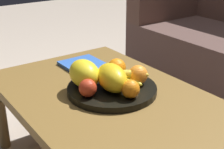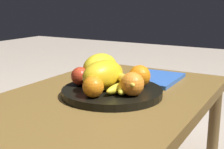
{
  "view_description": "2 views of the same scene",
  "coord_description": "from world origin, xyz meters",
  "px_view_note": "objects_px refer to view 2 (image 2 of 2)",
  "views": [
    {
      "loc": [
        0.89,
        -0.64,
        0.95
      ],
      "look_at": [
        -0.06,
        0.03,
        0.46
      ],
      "focal_mm": 52.5,
      "sensor_mm": 36.0,
      "label": 1
    },
    {
      "loc": [
        0.85,
        0.55,
        0.71
      ],
      "look_at": [
        -0.06,
        0.03,
        0.46
      ],
      "focal_mm": 49.92,
      "sensor_mm": 36.0,
      "label": 2
    }
  ],
  "objects_px": {
    "banana_bunch": "(124,85)",
    "orange_left": "(132,84)",
    "fruit_bowl": "(112,92)",
    "coffee_table": "(97,110)",
    "magazine": "(155,79)",
    "orange_front": "(140,76)",
    "melon_smaller_beside": "(100,68)",
    "orange_back": "(93,87)",
    "melon_large_front": "(103,75)",
    "apple_front": "(80,76)"
  },
  "relations": [
    {
      "from": "orange_front",
      "to": "banana_bunch",
      "type": "height_order",
      "value": "orange_front"
    },
    {
      "from": "melon_smaller_beside",
      "to": "apple_front",
      "type": "relative_size",
      "value": 2.35
    },
    {
      "from": "fruit_bowl",
      "to": "orange_front",
      "type": "bearing_deg",
      "value": 133.54
    },
    {
      "from": "orange_left",
      "to": "orange_back",
      "type": "bearing_deg",
      "value": -52.18
    },
    {
      "from": "coffee_table",
      "to": "banana_bunch",
      "type": "bearing_deg",
      "value": 112.17
    },
    {
      "from": "melon_smaller_beside",
      "to": "orange_back",
      "type": "relative_size",
      "value": 2.29
    },
    {
      "from": "orange_left",
      "to": "magazine",
      "type": "height_order",
      "value": "orange_left"
    },
    {
      "from": "orange_front",
      "to": "orange_left",
      "type": "xyz_separation_m",
      "value": [
        0.11,
        0.02,
        -0.0
      ]
    },
    {
      "from": "coffee_table",
      "to": "melon_smaller_beside",
      "type": "height_order",
      "value": "melon_smaller_beside"
    },
    {
      "from": "fruit_bowl",
      "to": "banana_bunch",
      "type": "distance_m",
      "value": 0.07
    },
    {
      "from": "coffee_table",
      "to": "fruit_bowl",
      "type": "height_order",
      "value": "fruit_bowl"
    },
    {
      "from": "fruit_bowl",
      "to": "coffee_table",
      "type": "bearing_deg",
      "value": -25.47
    },
    {
      "from": "banana_bunch",
      "to": "orange_left",
      "type": "bearing_deg",
      "value": 64.68
    },
    {
      "from": "orange_front",
      "to": "orange_back",
      "type": "relative_size",
      "value": 1.14
    },
    {
      "from": "melon_large_front",
      "to": "melon_smaller_beside",
      "type": "relative_size",
      "value": 1.08
    },
    {
      "from": "fruit_bowl",
      "to": "banana_bunch",
      "type": "relative_size",
      "value": 2.16
    },
    {
      "from": "coffee_table",
      "to": "magazine",
      "type": "distance_m",
      "value": 0.34
    },
    {
      "from": "fruit_bowl",
      "to": "banana_bunch",
      "type": "bearing_deg",
      "value": 70.22
    },
    {
      "from": "melon_smaller_beside",
      "to": "fruit_bowl",
      "type": "bearing_deg",
      "value": 54.41
    },
    {
      "from": "coffee_table",
      "to": "melon_smaller_beside",
      "type": "xyz_separation_m",
      "value": [
        -0.12,
        -0.06,
        0.12
      ]
    },
    {
      "from": "fruit_bowl",
      "to": "orange_back",
      "type": "bearing_deg",
      "value": -0.69
    },
    {
      "from": "banana_bunch",
      "to": "fruit_bowl",
      "type": "bearing_deg",
      "value": -109.78
    },
    {
      "from": "orange_left",
      "to": "banana_bunch",
      "type": "relative_size",
      "value": 0.47
    },
    {
      "from": "banana_bunch",
      "to": "magazine",
      "type": "bearing_deg",
      "value": -178.41
    },
    {
      "from": "coffee_table",
      "to": "apple_front",
      "type": "height_order",
      "value": "apple_front"
    },
    {
      "from": "coffee_table",
      "to": "fruit_bowl",
      "type": "bearing_deg",
      "value": 154.53
    },
    {
      "from": "melon_large_front",
      "to": "magazine",
      "type": "relative_size",
      "value": 0.67
    },
    {
      "from": "melon_large_front",
      "to": "orange_back",
      "type": "distance_m",
      "value": 0.09
    },
    {
      "from": "orange_front",
      "to": "apple_front",
      "type": "xyz_separation_m",
      "value": [
        0.09,
        -0.19,
        -0.01
      ]
    },
    {
      "from": "melon_large_front",
      "to": "orange_back",
      "type": "height_order",
      "value": "melon_large_front"
    },
    {
      "from": "coffee_table",
      "to": "banana_bunch",
      "type": "height_order",
      "value": "banana_bunch"
    },
    {
      "from": "orange_back",
      "to": "banana_bunch",
      "type": "bearing_deg",
      "value": 147.65
    },
    {
      "from": "melon_large_front",
      "to": "melon_smaller_beside",
      "type": "distance_m",
      "value": 0.11
    },
    {
      "from": "orange_back",
      "to": "apple_front",
      "type": "bearing_deg",
      "value": -129.09
    },
    {
      "from": "coffee_table",
      "to": "orange_left",
      "type": "height_order",
      "value": "orange_left"
    },
    {
      "from": "melon_large_front",
      "to": "banana_bunch",
      "type": "height_order",
      "value": "melon_large_front"
    },
    {
      "from": "fruit_bowl",
      "to": "orange_back",
      "type": "height_order",
      "value": "orange_back"
    },
    {
      "from": "melon_smaller_beside",
      "to": "orange_left",
      "type": "relative_size",
      "value": 2.03
    },
    {
      "from": "orange_front",
      "to": "magazine",
      "type": "height_order",
      "value": "orange_front"
    },
    {
      "from": "orange_front",
      "to": "magazine",
      "type": "xyz_separation_m",
      "value": [
        -0.2,
        -0.02,
        -0.06
      ]
    },
    {
      "from": "banana_bunch",
      "to": "melon_smaller_beside",
      "type": "bearing_deg",
      "value": -119.75
    },
    {
      "from": "orange_front",
      "to": "orange_left",
      "type": "relative_size",
      "value": 1.01
    },
    {
      "from": "orange_left",
      "to": "apple_front",
      "type": "height_order",
      "value": "orange_left"
    },
    {
      "from": "fruit_bowl",
      "to": "orange_left",
      "type": "relative_size",
      "value": 4.55
    },
    {
      "from": "coffee_table",
      "to": "orange_left",
      "type": "xyz_separation_m",
      "value": [
        -0.02,
        0.12,
        0.1
      ]
    },
    {
      "from": "fruit_bowl",
      "to": "apple_front",
      "type": "distance_m",
      "value": 0.13
    },
    {
      "from": "orange_left",
      "to": "banana_bunch",
      "type": "xyz_separation_m",
      "value": [
        -0.02,
        -0.04,
        -0.01
      ]
    },
    {
      "from": "coffee_table",
      "to": "melon_smaller_beside",
      "type": "bearing_deg",
      "value": -153.09
    },
    {
      "from": "fruit_bowl",
      "to": "melon_large_front",
      "type": "relative_size",
      "value": 2.08
    },
    {
      "from": "fruit_bowl",
      "to": "magazine",
      "type": "xyz_separation_m",
      "value": [
        -0.27,
        0.05,
        -0.0
      ]
    }
  ]
}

